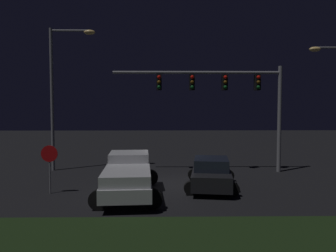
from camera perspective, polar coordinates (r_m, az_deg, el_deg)
The scene contains 7 objects.
ground_plane at distance 16.99m, azimuth 1.00°, elevation -10.17°, with size 80.00×80.00×0.00m, color black.
pickup_truck at distance 14.65m, azimuth -7.12°, elevation -8.36°, with size 3.10×5.52×1.80m.
car_sedan at distance 15.96m, azimuth 7.73°, elevation -8.35°, with size 2.88×4.61×1.51m.
traffic_signal_gantry at distance 19.82m, azimuth 10.21°, elevation 6.33°, with size 10.32×0.56×6.50m.
street_lamp_left at distance 21.16m, azimuth -18.69°, elevation 7.43°, with size 2.85×0.44×8.89m.
street_lamp_right at distance 22.39m, azimuth 27.86°, elevation 5.35°, with size 2.28×0.44×7.80m.
stop_sign at distance 15.63m, azimuth -20.44°, elevation -5.71°, with size 0.76×0.08×2.23m.
Camera 1 is at (-0.53, -16.52, 3.92)m, focal length 34.05 mm.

